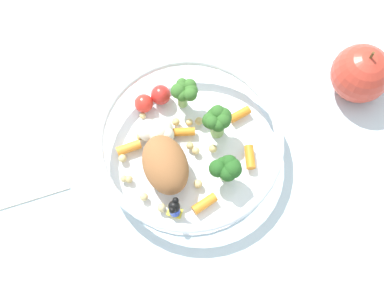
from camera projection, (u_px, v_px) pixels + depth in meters
ground_plane at (187, 159)px, 0.68m from camera, size 2.40×2.40×0.00m
food_container at (188, 143)px, 0.66m from camera, size 0.25×0.25×0.06m
loose_apple at (363, 73)px, 0.69m from camera, size 0.08×0.08×0.09m
folded_napkin at (21, 156)px, 0.68m from camera, size 0.14×0.16×0.01m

